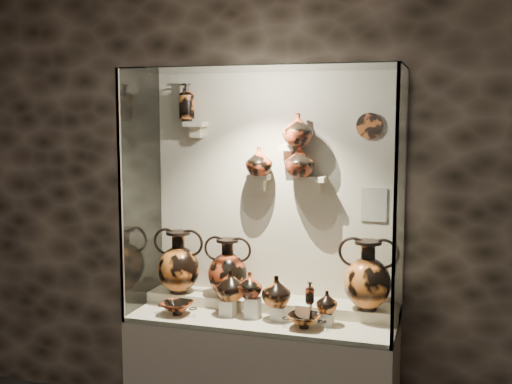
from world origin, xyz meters
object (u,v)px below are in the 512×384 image
amphora_right (368,275)px  jug_e (327,302)px  kylix_left (177,307)px  lekythos_tall (187,100)px  kylix_right (304,320)px  amphora_left (179,262)px  ovoid_vase_c (300,161)px  jug_b (250,285)px  lekythos_small (310,291)px  amphora_mid (228,267)px  jug_a (231,285)px  jug_c (276,291)px  ovoid_vase_b (298,129)px  ovoid_vase_a (259,161)px

amphora_right → jug_e: size_ratio=3.29×
kylix_left → lekythos_tall: (-0.08, 0.37, 1.33)m
kylix_right → kylix_left: bearing=168.6°
amphora_left → amphora_right: size_ratio=0.97×
kylix_left → ovoid_vase_c: size_ratio=1.28×
jug_b → kylix_right: (0.38, -0.10, -0.16)m
lekythos_small → ovoid_vase_c: 0.83m
amphora_mid → lekythos_tall: size_ratio=1.36×
ovoid_vase_c → jug_a: bearing=-153.3°
amphora_mid → ovoid_vase_c: size_ratio=1.96×
jug_b → kylix_right: 0.42m
kylix_left → kylix_right: bearing=-20.4°
jug_b → jug_c: 0.18m
kylix_left → ovoid_vase_b: ovoid_vase_b is taller
jug_b → ovoid_vase_c: ovoid_vase_c is taller
jug_b → kylix_left: 0.50m
jug_b → lekythos_tall: bearing=154.8°
ovoid_vase_c → lekythos_tall: bearing=173.5°
jug_b → lekythos_tall: (-0.54, 0.28, 1.17)m
jug_a → lekythos_tall: lekythos_tall is taller
jug_e → kylix_left: jug_e is taller
kylix_left → ovoid_vase_c: 1.23m
jug_e → ovoid_vase_b: bearing=153.5°
kylix_right → amphora_right: bearing=26.4°
amphora_mid → ovoid_vase_a: size_ratio=2.13×
jug_c → lekythos_small: 0.21m
lekythos_small → ovoid_vase_b: bearing=115.8°
amphora_right → ovoid_vase_a: bearing=171.9°
amphora_right → ovoid_vase_a: 1.01m
ovoid_vase_a → ovoid_vase_c: bearing=22.4°
jug_b → ovoid_vase_b: ovoid_vase_b is taller
jug_a → kylix_right: 0.54m
lekythos_small → lekythos_tall: 1.53m
lekythos_tall → ovoid_vase_c: bearing=9.7°
kylix_left → lekythos_small: bearing=-12.9°
jug_c → amphora_mid: bearing=133.1°
kylix_left → ovoid_vase_c: bearing=4.8°
jug_b → lekythos_small: bearing=4.0°
jug_a → ovoid_vase_c: ovoid_vase_c is taller
kylix_left → ovoid_vase_c: (0.72, 0.33, 0.94)m
amphora_left → amphora_mid: size_ratio=1.09×
jug_a → lekythos_tall: 1.28m
kylix_left → lekythos_tall: size_ratio=0.89×
amphora_mid → ovoid_vase_a: bearing=7.0°
jug_b → kylix_left: jug_b is taller
amphora_right → lekythos_small: amphora_right is taller
ovoid_vase_a → kylix_left: bearing=-118.8°
jug_a → jug_b: 0.13m
jug_a → jug_c: jug_a is taller
kylix_left → amphora_mid: bearing=27.5°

